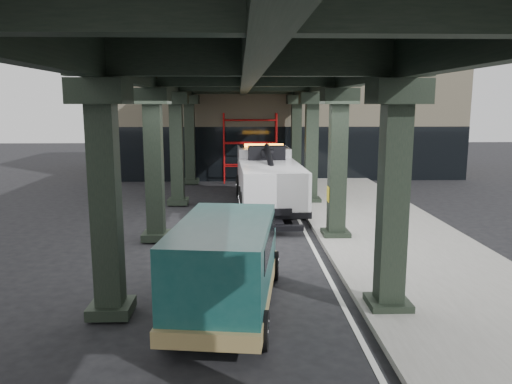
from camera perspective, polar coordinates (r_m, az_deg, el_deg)
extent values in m
plane|color=black|center=(14.92, 0.59, -7.54)|extent=(90.00, 90.00, 0.00)
cube|color=gray|center=(17.57, 15.18, -4.93)|extent=(5.00, 40.00, 0.15)
cube|color=silver|center=(16.98, 6.06, -5.39)|extent=(0.12, 38.00, 0.01)
cube|color=black|center=(10.90, 15.37, -0.93)|extent=(0.55, 0.55, 5.00)
cube|color=black|center=(10.71, 15.94, 10.97)|extent=(1.10, 1.10, 0.50)
cube|color=black|center=(11.55, 14.83, -12.30)|extent=(0.90, 0.90, 0.24)
cube|color=black|center=(16.65, 9.29, 2.98)|extent=(0.55, 0.55, 5.00)
cube|color=black|center=(16.53, 9.51, 10.74)|extent=(1.10, 1.10, 0.50)
cube|color=black|center=(17.08, 9.07, -4.76)|extent=(0.90, 0.90, 0.24)
cube|color=black|center=(22.53, 6.34, 4.86)|extent=(0.55, 0.55, 5.00)
cube|color=black|center=(22.45, 6.45, 10.59)|extent=(1.10, 1.10, 0.50)
cube|color=black|center=(22.86, 6.23, -0.94)|extent=(0.90, 0.90, 0.24)
cube|color=black|center=(28.46, 4.61, 5.95)|extent=(0.55, 0.55, 5.00)
cube|color=black|center=(28.40, 4.67, 10.48)|extent=(1.10, 1.10, 0.50)
cube|color=black|center=(28.72, 4.54, 1.33)|extent=(0.90, 0.90, 0.24)
cube|color=black|center=(10.76, -16.79, -1.13)|extent=(0.55, 0.55, 5.00)
cube|color=black|center=(10.58, -17.41, 10.92)|extent=(1.10, 1.10, 0.50)
cube|color=black|center=(11.42, -16.19, -12.62)|extent=(0.90, 0.90, 0.24)
cube|color=black|center=(16.56, -11.55, 2.87)|extent=(0.55, 0.55, 5.00)
cube|color=black|center=(16.45, -11.83, 10.68)|extent=(1.10, 1.10, 0.50)
cube|color=black|center=(17.00, -11.28, -4.91)|extent=(0.90, 0.90, 0.24)
cube|color=black|center=(22.47, -9.04, 4.78)|extent=(0.55, 0.55, 5.00)
cube|color=black|center=(22.38, -9.20, 10.53)|extent=(1.10, 1.10, 0.50)
cube|color=black|center=(22.79, -8.88, -1.03)|extent=(0.90, 0.90, 0.24)
cube|color=black|center=(28.41, -7.57, 5.89)|extent=(0.55, 0.55, 5.00)
cube|color=black|center=(28.35, -7.67, 10.43)|extent=(1.10, 1.10, 0.50)
cube|color=black|center=(28.67, -7.46, 1.26)|extent=(0.90, 0.90, 0.24)
cube|color=black|center=(16.56, 9.59, 13.51)|extent=(0.35, 32.00, 1.10)
cube|color=black|center=(16.48, -11.93, 13.46)|extent=(0.35, 32.00, 1.10)
cube|color=black|center=(16.25, -1.14, 13.72)|extent=(0.35, 32.00, 1.10)
cube|color=black|center=(16.31, -1.15, 16.17)|extent=(7.40, 32.00, 0.30)
cube|color=#C6B793|center=(34.31, 2.49, 9.17)|extent=(22.00, 10.00, 8.00)
cylinder|color=#B10E0E|center=(29.23, -3.65, 5.09)|extent=(0.08, 0.08, 4.00)
cylinder|color=#B10E0E|center=(28.43, -3.70, 4.95)|extent=(0.08, 0.08, 4.00)
cylinder|color=#B10E0E|center=(29.29, 2.25, 5.11)|extent=(0.08, 0.08, 4.00)
cylinder|color=#B10E0E|center=(28.50, 2.37, 4.97)|extent=(0.08, 0.08, 4.00)
cylinder|color=#B10E0E|center=(29.33, -0.69, 3.16)|extent=(3.00, 0.08, 0.08)
cylinder|color=#B10E0E|center=(29.20, -0.70, 5.69)|extent=(3.00, 0.08, 0.08)
cylinder|color=#B10E0E|center=(29.13, -0.70, 8.24)|extent=(3.00, 0.08, 0.08)
cube|color=black|center=(21.43, 1.41, -0.18)|extent=(1.26, 7.63, 0.25)
cube|color=silver|center=(23.84, 0.85, 2.95)|extent=(2.46, 2.51, 1.82)
cube|color=silver|center=(24.96, 0.65, 2.10)|extent=(2.40, 0.79, 0.91)
cube|color=black|center=(24.04, 0.80, 4.23)|extent=(2.27, 1.39, 0.86)
cube|color=silver|center=(20.17, 1.72, 1.08)|extent=(2.60, 5.14, 1.42)
cube|color=orange|center=(23.54, 0.90, 5.34)|extent=(1.83, 0.34, 0.16)
cube|color=black|center=(22.05, 1.22, 4.49)|extent=(1.64, 0.66, 0.61)
cylinder|color=black|center=(20.27, 1.67, 3.29)|extent=(0.36, 3.55, 1.36)
cube|color=black|center=(17.85, 2.50, -3.43)|extent=(0.35, 1.43, 0.18)
cube|color=black|center=(17.18, 2.76, -4.14)|extent=(1.63, 0.31, 0.18)
cylinder|color=black|center=(24.23, -1.84, 0.64)|extent=(0.39, 1.13, 1.11)
cylinder|color=silver|center=(24.23, -1.84, 0.64)|extent=(0.42, 0.63, 0.61)
cylinder|color=black|center=(24.40, 3.39, 0.70)|extent=(0.39, 1.13, 1.11)
cylinder|color=silver|center=(24.40, 3.39, 0.70)|extent=(0.42, 0.63, 0.61)
cylinder|color=black|center=(20.94, -1.52, -0.85)|extent=(0.39, 1.13, 1.11)
cylinder|color=silver|center=(20.94, -1.52, -0.85)|extent=(0.42, 0.63, 0.61)
cylinder|color=black|center=(21.14, 4.53, -0.77)|extent=(0.39, 1.13, 1.11)
cylinder|color=silver|center=(21.14, 4.53, -0.77)|extent=(0.42, 0.63, 0.61)
cylinder|color=black|center=(19.64, -1.36, -1.57)|extent=(0.39, 1.13, 1.11)
cylinder|color=silver|center=(19.64, -1.36, -1.57)|extent=(0.42, 0.63, 0.61)
cylinder|color=black|center=(19.86, 5.08, -1.48)|extent=(0.39, 1.13, 1.11)
cylinder|color=silver|center=(19.86, 5.08, -1.48)|extent=(0.42, 0.63, 0.61)
cube|color=#134542|center=(13.02, -1.94, -6.26)|extent=(1.95, 1.21, 0.81)
cube|color=#134542|center=(10.59, -3.65, -8.11)|extent=(2.38, 4.24, 1.75)
cube|color=#99834E|center=(11.16, -3.32, -11.04)|extent=(2.54, 5.22, 0.31)
cube|color=black|center=(12.50, -2.17, -3.56)|extent=(1.78, 0.60, 0.75)
cube|color=black|center=(10.71, -3.45, -5.39)|extent=(2.30, 3.44, 0.49)
cube|color=silver|center=(13.58, -1.67, -7.15)|extent=(1.79, 0.33, 0.27)
cylinder|color=black|center=(13.26, -5.84, -8.16)|extent=(0.34, 0.78, 0.75)
cylinder|color=silver|center=(13.26, -5.84, -8.16)|extent=(0.34, 0.45, 0.41)
cylinder|color=black|center=(13.04, 2.00, -8.42)|extent=(0.34, 0.78, 0.75)
cylinder|color=silver|center=(13.04, 2.00, -8.42)|extent=(0.34, 0.45, 0.41)
cylinder|color=black|center=(9.85, -10.20, -14.91)|extent=(0.34, 0.78, 0.75)
cylinder|color=silver|center=(9.85, -10.20, -14.91)|extent=(0.34, 0.45, 0.41)
cylinder|color=black|center=(9.55, 0.63, -15.56)|extent=(0.34, 0.78, 0.75)
cylinder|color=silver|center=(9.55, 0.63, -15.56)|extent=(0.34, 0.45, 0.41)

